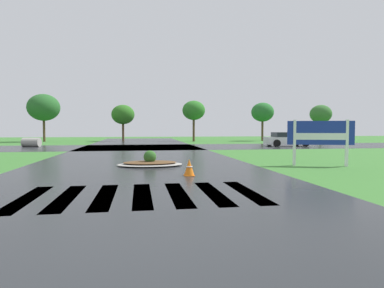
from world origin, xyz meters
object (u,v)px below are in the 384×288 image
object	(u,v)px
traffic_cone	(189,168)
drainage_pipe_stack	(31,142)
estate_billboard	(320,135)
car_silver_hatch	(287,139)
median_island	(150,163)

from	to	relation	value
traffic_cone	drainage_pipe_stack	bearing A→B (deg)	119.37
estate_billboard	car_silver_hatch	world-z (taller)	estate_billboard
estate_billboard	traffic_cone	world-z (taller)	estate_billboard
median_island	traffic_cone	size ratio (longest dim) A/B	4.89
car_silver_hatch	estate_billboard	bearing A→B (deg)	-107.63
car_silver_hatch	traffic_cone	bearing A→B (deg)	-121.53
median_island	traffic_cone	xyz separation A→B (m)	(1.26, -3.34, 0.14)
estate_billboard	traffic_cone	bearing A→B (deg)	37.00
estate_billboard	median_island	distance (m)	7.63
drainage_pipe_stack	traffic_cone	size ratio (longest dim) A/B	2.79
median_island	car_silver_hatch	distance (m)	19.28
estate_billboard	median_island	bearing A→B (deg)	8.75
estate_billboard	traffic_cone	xyz separation A→B (m)	(-6.17, -2.12, -1.08)
traffic_cone	car_silver_hatch	bearing A→B (deg)	56.10
estate_billboard	drainage_pipe_stack	size ratio (longest dim) A/B	1.66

